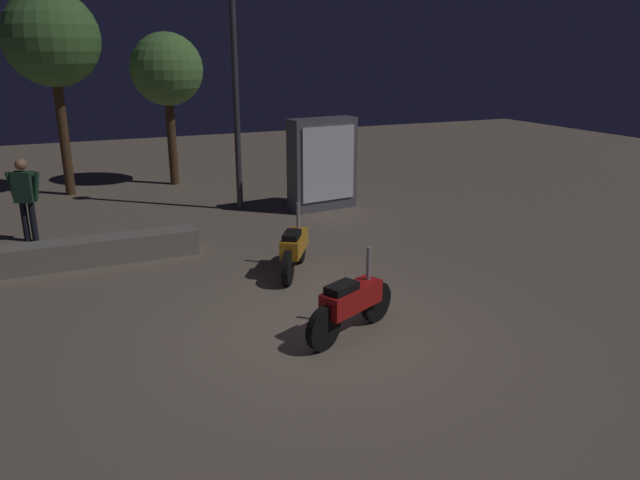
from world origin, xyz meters
The scene contains 9 objects.
ground_plane centered at (0.00, 0.00, 0.00)m, with size 40.00×40.00×0.00m, color #756656.
motorcycle_red_foreground centered at (0.34, -0.25, 0.44)m, with size 1.54×0.80×1.11m.
motorcycle_orange_parked_left centered at (0.51, 2.17, 0.44)m, with size 0.97×1.46×1.11m.
person_rider_beside centered at (-3.53, 5.87, 0.96)m, with size 0.64×0.37×1.61m.
streetlamp_near centered at (0.89, 6.60, 3.23)m, with size 0.36×0.36×5.09m.
tree_left_bg centered at (0.04, 10.08, 3.04)m, with size 1.90×1.90×4.03m.
tree_center_bg centered at (-2.67, 9.88, 3.79)m, with size 2.28×2.28×4.96m.
kiosk_billboard centered at (2.68, 5.91, 1.05)m, with size 1.65×0.72×2.10m.
planter_wall_low centered at (-2.44, 4.00, 0.23)m, with size 3.43×0.50×0.45m.
Camera 1 is at (-2.89, -6.59, 3.51)m, focal length 33.71 mm.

